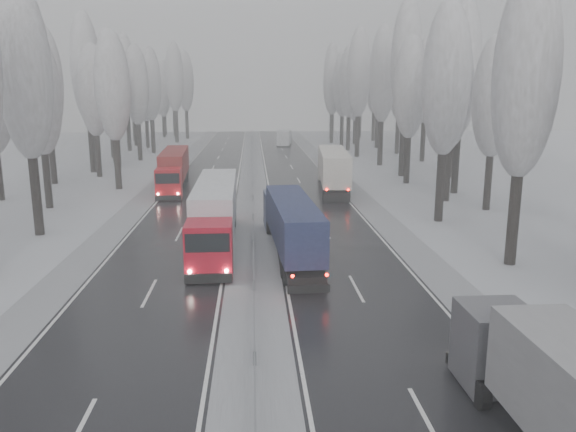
{
  "coord_description": "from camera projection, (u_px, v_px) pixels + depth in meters",
  "views": [
    {
      "loc": [
        0.03,
        -15.04,
        9.88
      ],
      "look_at": [
        2.22,
        19.59,
        2.2
      ],
      "focal_mm": 35.0,
      "sensor_mm": 36.0,
      "label": 1
    }
  ],
  "objects": [
    {
      "name": "tree_23",
      "position": [
        454.0,
        102.0,
        64.67
      ],
      "size": [
        3.6,
        3.6,
        13.55
      ],
      "color": "black",
      "rests_on": "ground"
    },
    {
      "name": "tree_74",
      "position": [
        174.0,
        77.0,
        109.91
      ],
      "size": [
        3.6,
        3.6,
        19.68
      ],
      "color": "black",
      "rests_on": "ground"
    },
    {
      "name": "tree_24",
      "position": [
        406.0,
        63.0,
        64.76
      ],
      "size": [
        3.6,
        3.6,
        20.49
      ],
      "color": "black",
      "rests_on": "ground"
    },
    {
      "name": "shoulder_left",
      "position": [
        127.0,
        217.0,
        45.39
      ],
      "size": [
        2.4,
        200.0,
        0.04
      ],
      "primitive_type": "cube",
      "color": "#A1A3A9",
      "rests_on": "ground"
    },
    {
      "name": "tree_22",
      "position": [
        410.0,
        89.0,
        60.06
      ],
      "size": [
        3.6,
        3.6,
        15.86
      ],
      "color": "black",
      "rests_on": "ground"
    },
    {
      "name": "tree_76",
      "position": [
        185.0,
        82.0,
        119.28
      ],
      "size": [
        3.6,
        3.6,
        18.55
      ],
      "color": "black",
      "rests_on": "ground"
    },
    {
      "name": "tree_29",
      "position": [
        400.0,
        81.0,
        89.74
      ],
      "size": [
        3.6,
        3.6,
        18.11
      ],
      "color": "black",
      "rests_on": "ground"
    },
    {
      "name": "shoulder_right",
      "position": [
        376.0,
        213.0,
        46.65
      ],
      "size": [
        2.4,
        200.0,
        0.04
      ],
      "primitive_type": "cube",
      "color": "#A1A3A9",
      "rests_on": "ground"
    },
    {
      "name": "carriageway_right",
      "position": [
        317.0,
        214.0,
        46.35
      ],
      "size": [
        7.5,
        200.0,
        0.03
      ],
      "primitive_type": "cube",
      "color": "black",
      "rests_on": "ground"
    },
    {
      "name": "tree_67",
      "position": [
        111.0,
        84.0,
        77.86
      ],
      "size": [
        3.6,
        3.6,
        17.09
      ],
      "color": "black",
      "rests_on": "ground"
    },
    {
      "name": "tree_31",
      "position": [
        379.0,
        80.0,
        99.1
      ],
      "size": [
        3.6,
        3.6,
        18.58
      ],
      "color": "black",
      "rests_on": "ground"
    },
    {
      "name": "tree_58",
      "position": [
        24.0,
        73.0,
        37.4
      ],
      "size": [
        3.6,
        3.6,
        17.21
      ],
      "color": "black",
      "rests_on": "ground"
    },
    {
      "name": "tree_69",
      "position": [
        108.0,
        74.0,
        84.02
      ],
      "size": [
        3.6,
        3.6,
        19.35
      ],
      "color": "black",
      "rests_on": "ground"
    },
    {
      "name": "tree_35",
      "position": [
        375.0,
        83.0,
        113.54
      ],
      "size": [
        3.6,
        3.6,
        18.25
      ],
      "color": "black",
      "rests_on": "ground"
    },
    {
      "name": "tree_18",
      "position": [
        446.0,
        81.0,
        41.72
      ],
      "size": [
        3.6,
        3.6,
        16.58
      ],
      "color": "black",
      "rests_on": "ground"
    },
    {
      "name": "tree_78",
      "position": [
        173.0,
        80.0,
        125.35
      ],
      "size": [
        3.6,
        3.6,
        19.55
      ],
      "color": "black",
      "rests_on": "ground"
    },
    {
      "name": "tree_65",
      "position": [
        86.0,
        70.0,
        68.11
      ],
      "size": [
        3.6,
        3.6,
        19.48
      ],
      "color": "black",
      "rests_on": "ground"
    },
    {
      "name": "tree_21",
      "position": [
        462.0,
        69.0,
        53.6
      ],
      "size": [
        3.6,
        3.6,
        18.62
      ],
      "color": "black",
      "rests_on": "ground"
    },
    {
      "name": "box_truck_distant",
      "position": [
        284.0,
        138.0,
        106.21
      ],
      "size": [
        3.3,
        7.8,
        2.82
      ],
      "rotation": [
        0.0,
        0.0,
        -0.13
      ],
      "color": "#ACAFB3",
      "rests_on": "ground"
    },
    {
      "name": "median_guardrail",
      "position": [
        253.0,
        208.0,
        45.88
      ],
      "size": [
        0.12,
        200.0,
        0.76
      ],
      "color": "slate",
      "rests_on": "ground"
    },
    {
      "name": "tree_33",
      "position": [
        355.0,
        95.0,
        106.84
      ],
      "size": [
        3.6,
        3.6,
        14.33
      ],
      "color": "black",
      "rests_on": "ground"
    },
    {
      "name": "ground",
      "position": [
        255.0,
        430.0,
        16.79
      ],
      "size": [
        260.0,
        260.0,
        0.0
      ],
      "primitive_type": "plane",
      "color": "silver",
      "rests_on": "ground"
    },
    {
      "name": "tree_64",
      "position": [
        94.0,
        91.0,
        64.88
      ],
      "size": [
        3.6,
        3.6,
        15.42
      ],
      "color": "black",
      "rests_on": "ground"
    },
    {
      "name": "tree_20",
      "position": [
        452.0,
        89.0,
        49.97
      ],
      "size": [
        3.6,
        3.6,
        15.71
      ],
      "color": "black",
      "rests_on": "ground"
    },
    {
      "name": "median_slush",
      "position": [
        253.0,
        215.0,
        46.02
      ],
      "size": [
        3.0,
        200.0,
        0.04
      ],
      "primitive_type": "cube",
      "color": "#A1A3A9",
      "rests_on": "ground"
    },
    {
      "name": "tree_30",
      "position": [
        349.0,
        82.0,
        94.94
      ],
      "size": [
        3.6,
        3.6,
        17.86
      ],
      "color": "black",
      "rests_on": "ground"
    },
    {
      "name": "tree_79",
      "position": [
        163.0,
        87.0,
        129.42
      ],
      "size": [
        3.6,
        3.6,
        17.07
      ],
      "color": "black",
      "rests_on": "ground"
    },
    {
      "name": "tree_16",
      "position": [
        526.0,
        77.0,
        30.68
      ],
      "size": [
        3.6,
        3.6,
        16.53
      ],
      "color": "black",
      "rests_on": "ground"
    },
    {
      "name": "tree_34",
      "position": [
        332.0,
        84.0,
        109.16
      ],
      "size": [
        3.6,
        3.6,
        17.63
      ],
      "color": "black",
      "rests_on": "ground"
    },
    {
      "name": "tree_19",
      "position": [
        494.0,
        98.0,
        46.23
      ],
      "size": [
        3.6,
        3.6,
        14.57
      ],
      "color": "black",
      "rests_on": "ground"
    },
    {
      "name": "tree_60",
      "position": [
        39.0,
        96.0,
        46.95
      ],
      "size": [
        3.6,
        3.6,
        14.84
      ],
      "color": "black",
      "rests_on": "ground"
    },
    {
      "name": "tree_70",
      "position": [
        150.0,
        85.0,
        90.57
      ],
      "size": [
        3.6,
        3.6,
        17.09
      ],
      "color": "black",
      "rests_on": "ground"
    },
    {
      "name": "tree_32",
      "position": [
        343.0,
        85.0,
        102.33
      ],
      "size": [
        3.6,
        3.6,
        17.33
      ],
      "color": "black",
      "rests_on": "ground"
    },
    {
      "name": "truck_red_red",
      "position": [
        174.0,
        167.0,
        58.62
      ],
      "size": [
        3.23,
        15.08,
        3.84
      ],
      "rotation": [
        0.0,
        0.0,
        0.06
      ],
      "color": "#BA0A11",
      "rests_on": "ground"
    },
    {
      "name": "tree_27",
      "position": [
        426.0,
        81.0,
        79.46
      ],
      "size": [
        3.6,
        3.6,
        17.62
      ],
      "color": "black",
      "rests_on": "ground"
    },
    {
      "name": "tree_72",
      "position": [
        145.0,
        93.0,
        99.79
      ],
      "size": [
        3.6,
        3.6,
        15.11
      ],
      "color": "black",
      "rests_on": "ground"
    },
    {
      "name": "tree_26",
      "position": [
        383.0,
        75.0,
        74.96
      ],
      "size": [
        3.6,
        3.6,
        18.78
      ],
      "color": "black",
      "rests_on": "ground"
    },
    {
      "name": "tree_38",
      "position": [
        333.0,
        84.0,
        129.18
      ],
      "size": [
        3.6,
        3.6,
        17.97
      ],
      "color": "black",
      "rests_on": "ground"
    },
    {
      "name": "tree_25",
      "position": [
        452.0,
        70.0,
        69.23
      ],
      "size": [
        3.6,
        3.6,
        19.44
      ],
      "color": "black",
      "rests_on": "ground"
    },
    {
      "name": "truck_cream_box",
      "position": [
        333.0,
        167.0,
        57.28
      ],
      "size": [
        3.88,
        16.34,
        4.16
      ],
      "rotation": [
        0.0,
        0.0,
        -0.08
      ],
      "color": "#BBB7A6",
      "rests_on": "ground"
    },
    {
      "name": "tree_73",
      "position": [
        133.0,
        85.0,
        103.22
      ],
      "size": [
        3.6,
        3.6,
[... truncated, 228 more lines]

